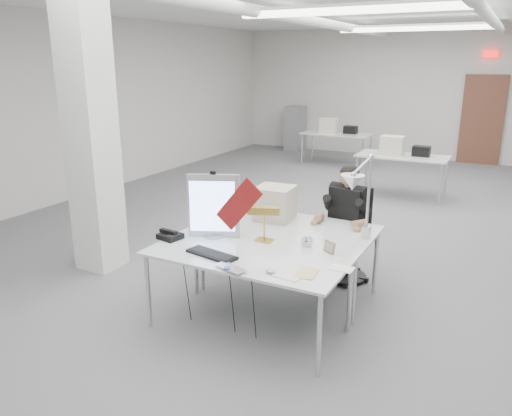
{
  "coord_description": "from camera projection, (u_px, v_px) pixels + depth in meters",
  "views": [
    {
      "loc": [
        2.0,
        -6.14,
        2.41
      ],
      "look_at": [
        -0.18,
        -2.0,
        1.02
      ],
      "focal_mm": 35.0,
      "sensor_mm": 36.0,
      "label": 1
    }
  ],
  "objects": [
    {
      "name": "room_shell",
      "position": [
        348.0,
        119.0,
        6.4
      ],
      "size": [
        10.04,
        14.04,
        3.24
      ],
      "color": "#5C5C5F",
      "rests_on": "ground"
    },
    {
      "name": "desk_main",
      "position": [
        248.0,
        255.0,
        4.46
      ],
      "size": [
        1.8,
        0.9,
        0.02
      ],
      "primitive_type": "cube",
      "color": "silver",
      "rests_on": "room_shell"
    },
    {
      "name": "desk_second",
      "position": [
        289.0,
        226.0,
        5.22
      ],
      "size": [
        1.8,
        0.9,
        0.02
      ],
      "primitive_type": "cube",
      "color": "silver",
      "rests_on": "room_shell"
    },
    {
      "name": "bg_desk_a",
      "position": [
        403.0,
        156.0,
        9.03
      ],
      "size": [
        1.6,
        0.8,
        0.02
      ],
      "primitive_type": "cube",
      "color": "silver",
      "rests_on": "room_shell"
    },
    {
      "name": "bg_desk_b",
      "position": [
        337.0,
        134.0,
        11.79
      ],
      "size": [
        1.6,
        0.8,
        0.02
      ],
      "primitive_type": "cube",
      "color": "silver",
      "rests_on": "room_shell"
    },
    {
      "name": "filing_cabinet",
      "position": [
        295.0,
        128.0,
        13.82
      ],
      "size": [
        0.45,
        0.55,
        1.2
      ],
      "primitive_type": "cube",
      "color": "gray",
      "rests_on": "room_shell"
    },
    {
      "name": "office_chair",
      "position": [
        347.0,
        232.0,
        5.57
      ],
      "size": [
        0.66,
        0.66,
        1.13
      ],
      "primitive_type": null,
      "rotation": [
        0.0,
        0.0,
        -0.21
      ],
      "color": "black",
      "rests_on": "room_shell"
    },
    {
      "name": "seated_person",
      "position": [
        348.0,
        205.0,
        5.44
      ],
      "size": [
        0.62,
        0.71,
        0.93
      ],
      "primitive_type": null,
      "rotation": [
        0.0,
        0.0,
        -0.21
      ],
      "color": "black",
      "rests_on": "office_chair"
    },
    {
      "name": "monitor",
      "position": [
        214.0,
        206.0,
        4.81
      ],
      "size": [
        0.48,
        0.25,
        0.62
      ],
      "primitive_type": "cube",
      "rotation": [
        0.0,
        0.0,
        0.42
      ],
      "color": "#B4B3B8",
      "rests_on": "desk_main"
    },
    {
      "name": "pennant",
      "position": [
        239.0,
        205.0,
        4.63
      ],
      "size": [
        0.5,
        0.02,
        0.53
      ],
      "primitive_type": "cube",
      "rotation": [
        0.0,
        -0.87,
        0.02
      ],
      "color": "maroon",
      "rests_on": "monitor"
    },
    {
      "name": "keyboard",
      "position": [
        212.0,
        254.0,
        4.4
      ],
      "size": [
        0.51,
        0.25,
        0.02
      ],
      "primitive_type": "cube",
      "rotation": [
        0.0,
        0.0,
        -0.19
      ],
      "color": "black",
      "rests_on": "desk_main"
    },
    {
      "name": "laptop",
      "position": [
        227.0,
        270.0,
        4.08
      ],
      "size": [
        0.34,
        0.27,
        0.02
      ],
      "primitive_type": "imported",
      "rotation": [
        0.0,
        0.0,
        -0.31
      ],
      "color": "silver",
      "rests_on": "desk_main"
    },
    {
      "name": "mouse",
      "position": [
        271.0,
        272.0,
        4.03
      ],
      "size": [
        0.08,
        0.06,
        0.03
      ],
      "primitive_type": "ellipsoid",
      "rotation": [
        0.0,
        0.0,
        -0.02
      ],
      "color": "#A4A4A9",
      "rests_on": "desk_main"
    },
    {
      "name": "bankers_lamp",
      "position": [
        264.0,
        223.0,
        4.71
      ],
      "size": [
        0.34,
        0.24,
        0.36
      ],
      "primitive_type": null,
      "rotation": [
        0.0,
        0.0,
        0.4
      ],
      "color": "#B67638",
      "rests_on": "desk_main"
    },
    {
      "name": "desk_phone",
      "position": [
        170.0,
        236.0,
        4.82
      ],
      "size": [
        0.23,
        0.22,
        0.05
      ],
      "primitive_type": "cube",
      "rotation": [
        0.0,
        0.0,
        -0.17
      ],
      "color": "black",
      "rests_on": "desk_main"
    },
    {
      "name": "picture_frame_left",
      "position": [
        202.0,
        228.0,
        4.93
      ],
      "size": [
        0.15,
        0.1,
        0.12
      ],
      "primitive_type": "cube",
      "rotation": [
        -0.21,
        0.0,
        0.48
      ],
      "color": "#A77A48",
      "rests_on": "desk_main"
    },
    {
      "name": "picture_frame_right",
      "position": [
        329.0,
        247.0,
        4.46
      ],
      "size": [
        0.13,
        0.1,
        0.11
      ],
      "primitive_type": "cube",
      "rotation": [
        -0.21,
        0.0,
        -0.52
      ],
      "color": "#A07B45",
      "rests_on": "desk_main"
    },
    {
      "name": "desk_clock",
      "position": [
        307.0,
        241.0,
        4.61
      ],
      "size": [
        0.11,
        0.06,
        0.11
      ],
      "primitive_type": "cylinder",
      "rotation": [
        1.57,
        0.0,
        0.27
      ],
      "color": "silver",
      "rests_on": "desk_main"
    },
    {
      "name": "paper_stack_a",
      "position": [
        293.0,
        272.0,
        4.06
      ],
      "size": [
        0.26,
        0.35,
        0.01
      ],
      "primitive_type": "cube",
      "rotation": [
        0.0,
        0.0,
        -0.11
      ],
      "color": "silver",
      "rests_on": "desk_main"
    },
    {
      "name": "paper_stack_b",
      "position": [
        307.0,
        273.0,
        4.04
      ],
      "size": [
        0.18,
        0.24,
        0.01
      ],
      "primitive_type": "cube",
      "rotation": [
        0.0,
        0.0,
        0.09
      ],
      "color": "#DCC284",
      "rests_on": "desk_main"
    },
    {
      "name": "paper_stack_c",
      "position": [
        342.0,
        268.0,
        4.13
      ],
      "size": [
        0.2,
        0.15,
        0.01
      ],
      "primitive_type": "cube",
      "rotation": [
        0.0,
        0.0,
        -0.04
      ],
      "color": "white",
      "rests_on": "desk_main"
    },
    {
      "name": "beige_monitor",
      "position": [
        275.0,
        203.0,
        5.36
      ],
      "size": [
        0.41,
        0.39,
        0.36
      ],
      "primitive_type": "cube",
      "rotation": [
        0.0,
        0.0,
        0.06
      ],
      "color": "#BBAF9B",
      "rests_on": "desk_second"
    },
    {
      "name": "architect_lamp",
      "position": [
        361.0,
        202.0,
        4.52
      ],
      "size": [
        0.34,
        0.69,
        0.85
      ],
      "primitive_type": null,
      "rotation": [
        0.0,
        0.0,
        -0.17
      ],
      "color": "silver",
      "rests_on": "desk_second"
    }
  ]
}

